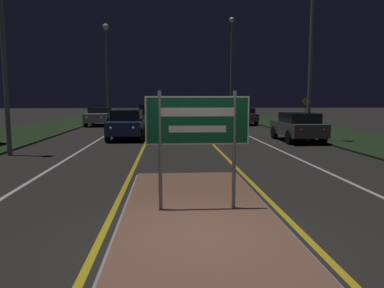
{
  "coord_description": "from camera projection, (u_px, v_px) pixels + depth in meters",
  "views": [
    {
      "loc": [
        -0.56,
        -5.49,
        2.19
      ],
      "look_at": [
        0.0,
        2.91,
        1.16
      ],
      "focal_mm": 35.0,
      "sensor_mm": 36.0,
      "label": 1
    }
  ],
  "objects": [
    {
      "name": "ground_plane",
      "position": [
        205.0,
        242.0,
        5.74
      ],
      "size": [
        160.0,
        160.0,
        0.0
      ],
      "primitive_type": "plane",
      "color": "#282623"
    },
    {
      "name": "median_island",
      "position": [
        197.0,
        211.0,
        7.14
      ],
      "size": [
        2.86,
        7.02,
        0.1
      ],
      "color": "#999993",
      "rests_on": "ground_plane"
    },
    {
      "name": "verge_left",
      "position": [
        33.0,
        131.0,
        24.92
      ],
      "size": [
        5.0,
        100.0,
        0.08
      ],
      "color": "#1E3319",
      "rests_on": "ground_plane"
    },
    {
      "name": "verge_right",
      "position": [
        311.0,
        129.0,
        26.18
      ],
      "size": [
        5.0,
        100.0,
        0.08
      ],
      "color": "#1E3319",
      "rests_on": "ground_plane"
    },
    {
      "name": "centre_line_yellow_left",
      "position": [
        154.0,
        125.0,
        30.4
      ],
      "size": [
        0.12,
        70.0,
        0.01
      ],
      "color": "gold",
      "rests_on": "ground_plane"
    },
    {
      "name": "centre_line_yellow_right",
      "position": [
        194.0,
        125.0,
        30.61
      ],
      "size": [
        0.12,
        70.0,
        0.01
      ],
      "color": "gold",
      "rests_on": "ground_plane"
    },
    {
      "name": "lane_line_white_left",
      "position": [
        122.0,
        126.0,
        30.22
      ],
      "size": [
        0.12,
        70.0,
        0.01
      ],
      "color": "silver",
      "rests_on": "ground_plane"
    },
    {
      "name": "lane_line_white_right",
      "position": [
        225.0,
        125.0,
        30.78
      ],
      "size": [
        0.12,
        70.0,
        0.01
      ],
      "color": "silver",
      "rests_on": "ground_plane"
    },
    {
      "name": "edge_line_white_left",
      "position": [
        84.0,
        126.0,
        30.02
      ],
      "size": [
        0.1,
        70.0,
        0.01
      ],
      "color": "silver",
      "rests_on": "ground_plane"
    },
    {
      "name": "edge_line_white_right",
      "position": [
        261.0,
        125.0,
        30.98
      ],
      "size": [
        0.1,
        70.0,
        0.01
      ],
      "color": "silver",
      "rests_on": "ground_plane"
    },
    {
      "name": "highway_sign",
      "position": [
        197.0,
        126.0,
        6.94
      ],
      "size": [
        1.93,
        0.07,
        2.23
      ],
      "color": "gray",
      "rests_on": "median_island"
    },
    {
      "name": "streetlight_left_near",
      "position": [
        1.0,
        12.0,
        13.77
      ],
      "size": [
        0.46,
        0.46,
        8.77
      ],
      "color": "gray",
      "rests_on": "ground_plane"
    },
    {
      "name": "streetlight_left_far",
      "position": [
        106.0,
        55.0,
        36.79
      ],
      "size": [
        0.59,
        0.59,
        9.43
      ],
      "color": "gray",
      "rests_on": "ground_plane"
    },
    {
      "name": "streetlight_right_far",
      "position": [
        231.0,
        55.0,
        38.78
      ],
      "size": [
        0.53,
        0.53,
        10.45
      ],
      "color": "gray",
      "rests_on": "ground_plane"
    },
    {
      "name": "car_receding_0",
      "position": [
        298.0,
        126.0,
        19.06
      ],
      "size": [
        1.86,
        4.12,
        1.46
      ],
      "color": "#4C514C",
      "rests_on": "ground_plane"
    },
    {
      "name": "car_receding_1",
      "position": [
        242.0,
        115.0,
        31.58
      ],
      "size": [
        1.96,
        4.8,
        1.38
      ],
      "color": "#4C514C",
      "rests_on": "ground_plane"
    },
    {
      "name": "car_approaching_0",
      "position": [
        127.0,
        124.0,
        20.1
      ],
      "size": [
        1.87,
        4.06,
        1.55
      ],
      "color": "navy",
      "rests_on": "ground_plane"
    },
    {
      "name": "car_approaching_1",
      "position": [
        100.0,
        116.0,
        30.22
      ],
      "size": [
        1.88,
        4.59,
        1.43
      ],
      "color": "#B7B7BC",
      "rests_on": "ground_plane"
    },
    {
      "name": "car_approaching_2",
      "position": [
        148.0,
        111.0,
        41.8
      ],
      "size": [
        2.03,
        4.43,
        1.49
      ],
      "color": "black",
      "rests_on": "ground_plane"
    },
    {
      "name": "warning_sign",
      "position": [
        305.0,
        109.0,
        27.55
      ],
      "size": [
        0.6,
        0.06,
        2.16
      ],
      "color": "gray",
      "rests_on": "verge_right"
    }
  ]
}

